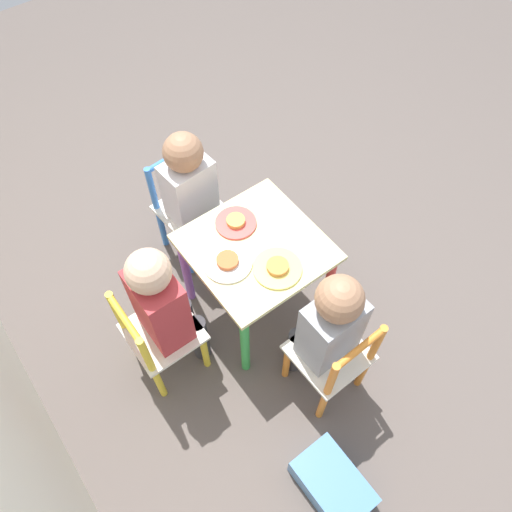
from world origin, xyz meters
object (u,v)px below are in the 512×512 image
object	(u,v)px
chair_yellow	(158,337)
plate_left	(277,268)
kids_table	(256,258)
plate_right	(236,222)
child_back	(164,304)
chair_orange	(333,359)
child_right	(192,191)
plate_back	(228,262)
chair_blue	(188,209)
storage_bin	(333,484)
child_left	(327,326)

from	to	relation	value
chair_yellow	plate_left	distance (m)	0.53
kids_table	plate_right	bearing A→B (deg)	0.00
kids_table	child_back	bearing A→B (deg)	89.74
kids_table	child_back	xyz separation A→B (m)	(0.00, 0.40, 0.07)
chair_orange	child_right	distance (m)	0.88
child_right	plate_left	size ratio (longest dim) A/B	3.98
child_back	chair_orange	bearing A→B (deg)	-138.32
chair_yellow	plate_back	distance (m)	0.40
kids_table	plate_back	bearing A→B (deg)	90.00
chair_blue	plate_left	distance (m)	0.63
child_back	chair_yellow	bearing A→B (deg)	90.00
chair_orange	plate_left	xyz separation A→B (m)	(0.33, 0.01, 0.22)
chair_orange	plate_back	world-z (taller)	chair_orange
kids_table	chair_orange	xyz separation A→B (m)	(-0.46, -0.01, -0.12)
child_right	chair_blue	bearing A→B (deg)	90.00
chair_blue	chair_orange	bearing A→B (deg)	-91.88
kids_table	storage_bin	xyz separation A→B (m)	(-0.78, 0.24, -0.32)
chair_orange	child_right	bearing A→B (deg)	-88.26
child_back	plate_back	size ratio (longest dim) A/B	4.18
kids_table	child_left	distance (m)	0.41
child_back	plate_right	size ratio (longest dim) A/B	4.76
child_back	storage_bin	distance (m)	0.89
chair_orange	chair_yellow	size ratio (longest dim) A/B	1.00
plate_right	chair_yellow	bearing A→B (deg)	105.44
plate_left	plate_back	size ratio (longest dim) A/B	0.99
child_back	child_right	world-z (taller)	child_back
chair_blue	child_back	bearing A→B (deg)	-133.11
child_back	chair_blue	bearing A→B (deg)	-38.12
chair_blue	child_left	distance (m)	0.88
plate_right	child_left	bearing A→B (deg)	-179.26
chair_yellow	plate_right	bearing A→B (deg)	-74.30
kids_table	plate_left	bearing A→B (deg)	180.00
kids_table	plate_back	xyz separation A→B (m)	(0.00, 0.13, 0.09)
child_right	kids_table	bearing A→B (deg)	-90.00
chair_yellow	child_back	distance (m)	0.20
kids_table	plate_left	size ratio (longest dim) A/B	2.70
plate_back	storage_bin	world-z (taller)	plate_back
child_left	child_back	world-z (taller)	child_back
child_back	storage_bin	bearing A→B (deg)	-167.64
child_back	plate_back	world-z (taller)	child_back
chair_orange	plate_back	xyz separation A→B (m)	(0.46, 0.14, 0.22)
child_right	plate_right	size ratio (longest dim) A/B	4.48
storage_bin	plate_left	bearing A→B (deg)	-20.09
kids_table	chair_yellow	bearing A→B (deg)	89.74
child_left	plate_right	size ratio (longest dim) A/B	4.58
child_left	child_back	size ratio (longest dim) A/B	0.96
child_right	chair_orange	bearing A→B (deg)	-92.01
chair_blue	plate_back	xyz separation A→B (m)	(-0.46, 0.09, 0.22)
kids_table	chair_blue	size ratio (longest dim) A/B	0.93
child_left	plate_left	world-z (taller)	child_left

